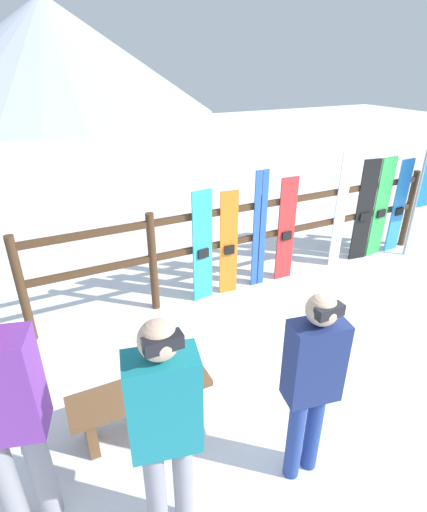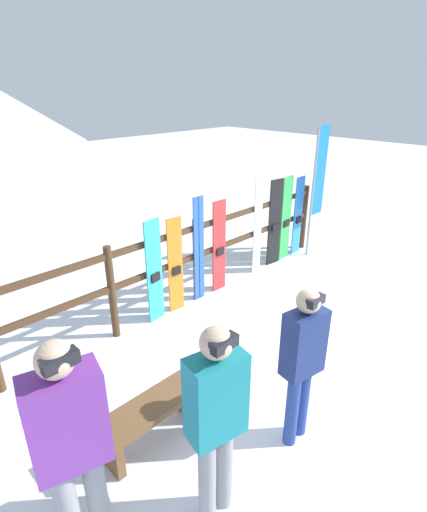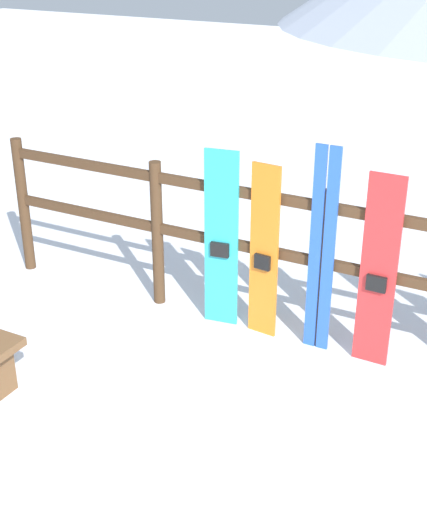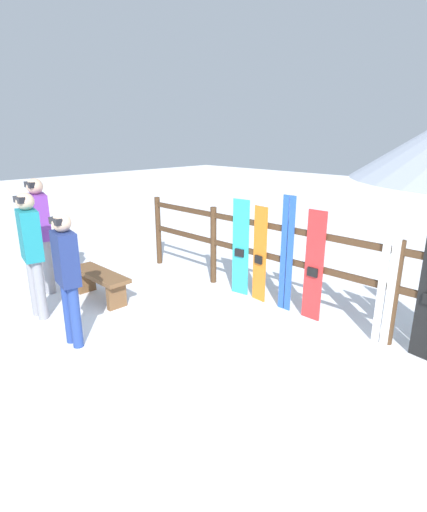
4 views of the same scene
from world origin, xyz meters
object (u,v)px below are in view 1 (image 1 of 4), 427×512
(person_teal, at_px, (165,423))
(snowboard_cyan, at_px, (202,248))
(snowboard_black_stripe, at_px, (364,212))
(snowboard_blue, at_px, (399,207))
(snowboard_orange, at_px, (229,244))
(snowboard_green, at_px, (381,208))
(person_purple, at_px, (3,410))
(snowboard_red, at_px, (286,230))
(person_navy, at_px, (312,377))
(ski_pair_white, at_px, (340,212))
(bench, at_px, (141,399))
(ski_pair_blue, at_px, (259,231))

(person_teal, distance_m, snowboard_cyan, 2.94)
(snowboard_black_stripe, height_order, snowboard_blue, snowboard_black_stripe)
(snowboard_orange, relative_size, snowboard_green, 0.90)
(snowboard_orange, bearing_deg, person_purple, -141.26)
(snowboard_green, bearing_deg, person_teal, -150.10)
(snowboard_red, xyz_separation_m, snowboard_green, (1.78, 0.00, 0.04))
(person_purple, relative_size, snowboard_red, 1.19)
(person_purple, distance_m, snowboard_green, 5.71)
(person_navy, xyz_separation_m, snowboard_green, (3.42, 2.60, -0.15))
(person_navy, relative_size, person_purple, 0.89)
(snowboard_red, bearing_deg, person_navy, -122.24)
(person_navy, distance_m, snowboard_green, 4.30)
(snowboard_orange, distance_m, ski_pair_white, 1.86)
(snowboard_cyan, relative_size, snowboard_black_stripe, 0.94)
(bench, height_order, person_teal, person_teal)
(person_navy, bearing_deg, person_purple, 165.14)
(ski_pair_blue, relative_size, snowboard_black_stripe, 1.03)
(bench, distance_m, ski_pair_white, 3.98)
(ski_pair_white, bearing_deg, snowboard_red, -179.80)
(person_teal, relative_size, ski_pair_blue, 1.04)
(snowboard_green, xyz_separation_m, snowboard_blue, (0.40, -0.00, -0.03))
(snowboard_orange, distance_m, snowboard_red, 0.90)
(person_navy, bearing_deg, snowboard_blue, 34.18)
(bench, bearing_deg, ski_pair_white, 25.15)
(snowboard_orange, distance_m, snowboard_blue, 3.09)
(person_navy, relative_size, snowboard_blue, 1.05)
(snowboard_red, distance_m, snowboard_blue, 2.19)
(person_purple, xyz_separation_m, snowboard_red, (3.52, 2.10, -0.29))
(snowboard_orange, height_order, ski_pair_white, ski_pair_white)
(snowboard_green, bearing_deg, bench, -159.18)
(ski_pair_blue, distance_m, snowboard_red, 0.44)
(person_purple, distance_m, snowboard_black_stripe, 5.39)
(bench, xyz_separation_m, snowboard_red, (2.61, 1.67, 0.43))
(snowboard_cyan, height_order, ski_pair_white, ski_pair_white)
(snowboard_cyan, xyz_separation_m, snowboard_orange, (0.37, -0.00, -0.03))
(snowboard_orange, height_order, snowboard_blue, snowboard_blue)
(snowboard_orange, distance_m, ski_pair_blue, 0.48)
(ski_pair_white, bearing_deg, bench, -154.85)
(bench, xyz_separation_m, snowboard_blue, (4.80, 1.67, 0.44))
(person_navy, height_order, snowboard_cyan, person_navy)
(person_purple, bearing_deg, ski_pair_blue, 34.30)
(snowboard_green, bearing_deg, person_purple, -158.41)
(bench, distance_m, person_navy, 1.48)
(snowboard_green, bearing_deg, snowboard_orange, -180.00)
(person_purple, distance_m, ski_pair_blue, 3.74)
(snowboard_cyan, relative_size, snowboard_orange, 1.04)
(snowboard_green, bearing_deg, snowboard_blue, -0.01)
(person_navy, height_order, ski_pair_blue, ski_pair_blue)
(bench, relative_size, snowboard_red, 0.78)
(person_navy, bearing_deg, ski_pair_white, 45.08)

